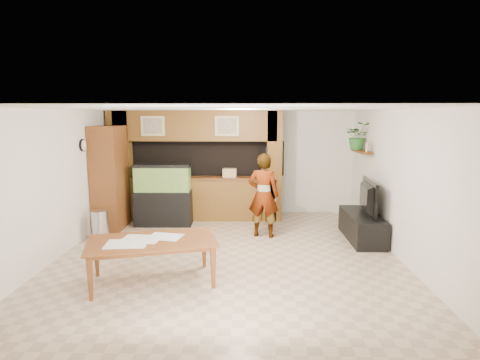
{
  "coord_description": "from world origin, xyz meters",
  "views": [
    {
      "loc": [
        0.39,
        -6.93,
        2.5
      ],
      "look_at": [
        0.19,
        0.6,
        1.27
      ],
      "focal_mm": 30.0,
      "sensor_mm": 36.0,
      "label": 1
    }
  ],
  "objects_px": {
    "person": "(263,195)",
    "pantry_cabinet": "(110,178)",
    "aquarium": "(163,195)",
    "television": "(363,197)",
    "dining_table": "(153,262)"
  },
  "relations": [
    {
      "from": "television",
      "to": "dining_table",
      "type": "xyz_separation_m",
      "value": [
        -3.71,
        -2.25,
        -0.55
      ]
    },
    {
      "from": "aquarium",
      "to": "television",
      "type": "xyz_separation_m",
      "value": [
        4.24,
        -0.96,
        0.19
      ]
    },
    {
      "from": "person",
      "to": "dining_table",
      "type": "relative_size",
      "value": 0.93
    },
    {
      "from": "person",
      "to": "pantry_cabinet",
      "type": "bearing_deg",
      "value": 2.48
    },
    {
      "from": "aquarium",
      "to": "dining_table",
      "type": "bearing_deg",
      "value": -81.85
    },
    {
      "from": "aquarium",
      "to": "television",
      "type": "bearing_deg",
      "value": -14.0
    },
    {
      "from": "pantry_cabinet",
      "to": "dining_table",
      "type": "bearing_deg",
      "value": -60.8
    },
    {
      "from": "television",
      "to": "dining_table",
      "type": "relative_size",
      "value": 0.64
    },
    {
      "from": "pantry_cabinet",
      "to": "aquarium",
      "type": "distance_m",
      "value": 1.23
    },
    {
      "from": "dining_table",
      "to": "television",
      "type": "bearing_deg",
      "value": 15.8
    },
    {
      "from": "aquarium",
      "to": "television",
      "type": "distance_m",
      "value": 4.35
    },
    {
      "from": "aquarium",
      "to": "person",
      "type": "distance_m",
      "value": 2.4
    },
    {
      "from": "aquarium",
      "to": "person",
      "type": "bearing_deg",
      "value": -21.08
    },
    {
      "from": "aquarium",
      "to": "dining_table",
      "type": "distance_m",
      "value": 3.28
    },
    {
      "from": "pantry_cabinet",
      "to": "person",
      "type": "bearing_deg",
      "value": -8.97
    }
  ]
}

